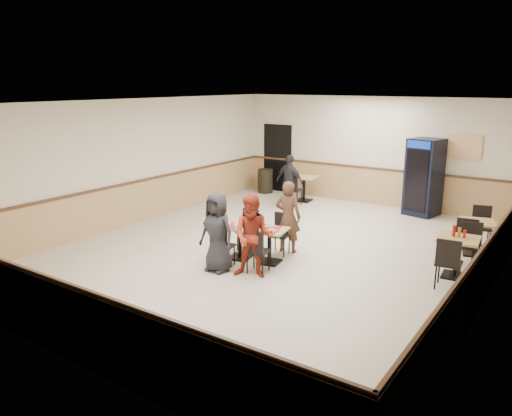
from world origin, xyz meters
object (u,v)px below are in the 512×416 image
Objects in this scene: back_table at (304,185)px; side_table_far at (476,232)px; diner_man_opposite at (288,217)px; lone_diner at (290,181)px; trash_bin at (265,181)px; diner_woman_left at (217,233)px; side_table_near at (457,251)px; diner_woman_right at (253,236)px; main_table at (254,239)px; pepsi_cooler at (424,177)px.

side_table_far is at bearing -22.95° from back_table.
diner_man_opposite is 1.01× the size of lone_diner.
diner_man_opposite reaches higher than trash_bin.
diner_woman_left is 1.97× the size of trash_bin.
diner_man_opposite reaches higher than diner_woman_left.
diner_man_opposite is 1.99× the size of side_table_near.
lone_diner is (-1.37, 4.91, -0.00)m from diner_woman_left.
side_table_far is (0.03, 1.45, -0.02)m from side_table_near.
side_table_far is at bearing 44.46° from diner_woman_left.
diner_woman_left is 0.71m from diner_woman_right.
back_table is (-1.63, 4.92, 0.04)m from main_table.
diner_man_opposite is (0.26, 0.82, 0.29)m from main_table.
back_table is (-0.00, 0.83, -0.24)m from lone_diner.
diner_woman_right is 1.02× the size of diner_man_opposite.
back_table is (-1.37, 5.73, -0.24)m from diner_woman_left.
side_table_near is at bearing -52.97° from pepsi_cooler.
trash_bin is (-6.66, 2.51, -0.10)m from side_table_far.
trash_bin reaches higher than side_table_near.
diner_man_opposite is at bearing -94.25° from pepsi_cooler.
diner_woman_left is at bearing -94.33° from pepsi_cooler.
diner_man_opposite is at bearing 62.10° from main_table.
back_table is at bearing -77.78° from diner_man_opposite.
diner_man_opposite is 1.83× the size of side_table_far.
back_table reaches higher than side_table_far.
main_table is at bearing 59.98° from diner_man_opposite.
lone_diner is at bearing 165.36° from side_table_far.
back_table is (-2.07, 5.61, -0.26)m from diner_woman_right.
side_table_far is (3.21, 1.94, -0.27)m from diner_man_opposite.
side_table_near is at bearing 176.34° from diner_man_opposite.
diner_woman_right is at bearing 84.51° from diner_man_opposite.
pepsi_cooler reaches higher than main_table.
side_table_near reaches higher than main_table.
main_table is at bearing 101.73° from diner_woman_right.
side_table_near is 1.00× the size of trash_bin.
side_table_near is at bearing 12.77° from diner_woman_right.
diner_woman_right is (0.70, 0.13, 0.02)m from diner_woman_left.
diner_woman_right is at bearing -67.62° from main_table.
diner_woman_left reaches higher than side_table_near.
pepsi_cooler is at bearing 6.83° from back_table.
pepsi_cooler reaches higher than diner_woman_right.
trash_bin is at bearing 149.19° from side_table_near.
side_table_far is 3.17m from pepsi_cooler.
lone_diner is at bearing 92.40° from diner_woman_right.
trash_bin is (-1.57, 0.35, -0.11)m from back_table.
diner_man_opposite is 5.64m from trash_bin.
trash_bin is at bearing 167.43° from back_table.
diner_woman_right is 2.02× the size of side_table_near.
side_table_far is (5.09, -1.33, -0.26)m from lone_diner.
lone_diner is at bearing -72.54° from diner_man_opposite.
pepsi_cooler is (1.40, 4.49, 0.26)m from diner_man_opposite.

